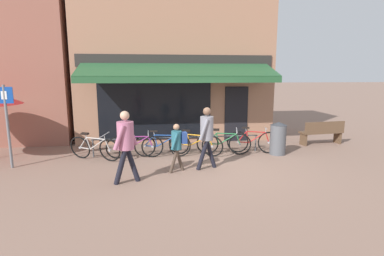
# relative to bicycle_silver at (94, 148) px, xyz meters

# --- Properties ---
(ground_plane) EXTENTS (160.00, 160.00, 0.00)m
(ground_plane) POSITION_rel_bicycle_silver_xyz_m (3.52, -1.07, -0.38)
(ground_plane) COLOR #846656
(shop_front) EXTENTS (7.50, 4.45, 6.44)m
(shop_front) POSITION_rel_bicycle_silver_xyz_m (2.70, 3.51, 2.83)
(shop_front) COLOR #9E7056
(shop_front) RESTS_ON ground_plane
(neighbour_building) EXTENTS (5.03, 4.00, 6.52)m
(neighbour_building) POSITION_rel_bicycle_silver_xyz_m (-3.77, 4.02, 2.88)
(neighbour_building) COLOR #8E5647
(neighbour_building) RESTS_ON ground_plane
(bike_rack_rail) EXTENTS (5.38, 0.04, 0.57)m
(bike_rack_rail) POSITION_rel_bicycle_silver_xyz_m (2.53, 0.36, 0.12)
(bike_rack_rail) COLOR #47494F
(bike_rack_rail) RESTS_ON ground_plane
(bicycle_silver) EXTENTS (1.64, 0.93, 0.87)m
(bicycle_silver) POSITION_rel_bicycle_silver_xyz_m (0.00, 0.00, 0.00)
(bicycle_silver) COLOR black
(bicycle_silver) RESTS_ON ground_plane
(bicycle_purple) EXTENTS (1.76, 0.52, 0.83)m
(bicycle_purple) POSITION_rel_bicycle_silver_xyz_m (1.18, 0.09, -0.01)
(bicycle_purple) COLOR black
(bicycle_purple) RESTS_ON ground_plane
(bicycle_blue) EXTENTS (1.80, 0.52, 0.85)m
(bicycle_blue) POSITION_rel_bicycle_silver_xyz_m (2.04, 0.17, -0.01)
(bicycle_blue) COLOR black
(bicycle_blue) RESTS_ON ground_plane
(bicycle_orange) EXTENTS (1.70, 0.91, 0.85)m
(bicycle_orange) POSITION_rel_bicycle_silver_xyz_m (3.07, 0.11, -0.01)
(bicycle_orange) COLOR black
(bicycle_orange) RESTS_ON ground_plane
(bicycle_green) EXTENTS (1.74, 0.67, 0.88)m
(bicycle_green) POSITION_rel_bicycle_silver_xyz_m (4.00, 0.10, 0.00)
(bicycle_green) COLOR black
(bicycle_green) RESTS_ON ground_plane
(bicycle_red) EXTENTS (1.69, 0.59, 0.86)m
(bicycle_red) POSITION_rel_bicycle_silver_xyz_m (5.02, 0.20, 0.00)
(bicycle_red) COLOR black
(bicycle_red) RESTS_ON ground_plane
(pedestrian_adult) EXTENTS (0.61, 0.53, 1.71)m
(pedestrian_adult) POSITION_rel_bicycle_silver_xyz_m (3.19, -1.26, 0.66)
(pedestrian_adult) COLOR black
(pedestrian_adult) RESTS_ON ground_plane
(pedestrian_child) EXTENTS (0.50, 0.46, 1.30)m
(pedestrian_child) POSITION_rel_bicycle_silver_xyz_m (2.38, -1.41, 0.43)
(pedestrian_child) COLOR #47382D
(pedestrian_child) RESTS_ON ground_plane
(pedestrian_second_adult) EXTENTS (0.64, 0.57, 1.75)m
(pedestrian_second_adult) POSITION_rel_bicycle_silver_xyz_m (1.11, -2.06, 0.67)
(pedestrian_second_adult) COLOR black
(pedestrian_second_adult) RESTS_ON ground_plane
(litter_bin) EXTENTS (0.52, 0.52, 1.06)m
(litter_bin) POSITION_rel_bicycle_silver_xyz_m (5.74, -0.10, 0.15)
(litter_bin) COLOR #515459
(litter_bin) RESTS_ON ground_plane
(parking_sign) EXTENTS (0.44, 0.07, 2.29)m
(parking_sign) POSITION_rel_bicycle_silver_xyz_m (-2.15, -0.45, 1.03)
(parking_sign) COLOR slate
(parking_sign) RESTS_ON ground_plane
(park_bench) EXTENTS (1.63, 0.58, 0.87)m
(park_bench) POSITION_rel_bicycle_silver_xyz_m (7.93, 0.99, 0.09)
(park_bench) COLOR brown
(park_bench) RESTS_ON ground_plane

